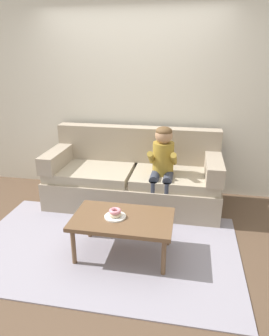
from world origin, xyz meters
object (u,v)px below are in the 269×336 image
at_px(couch, 134,178).
at_px(coffee_table, 123,221).
at_px(donut, 115,214).
at_px(person_child, 162,163).
at_px(toy_controller, 78,226).

relative_size(couch, coffee_table, 2.29).
xyz_separation_m(coffee_table, donut, (-0.07, -0.01, 0.08)).
height_order(coffee_table, donut, donut).
bearing_deg(donut, person_child, 69.66).
bearing_deg(coffee_table, person_child, 73.37).
bearing_deg(couch, donut, -88.07).
xyz_separation_m(coffee_table, person_child, (0.29, 0.95, 0.29)).
relative_size(coffee_table, toy_controller, 4.31).
xyz_separation_m(couch, coffee_table, (0.11, -1.17, 0.03)).
distance_m(donut, toy_controller, 0.80).
distance_m(person_child, toy_controller, 1.25).
relative_size(couch, toy_controller, 9.85).
bearing_deg(couch, toy_controller, -123.13).
bearing_deg(person_child, coffee_table, -106.63).
distance_m(person_child, donut, 1.05).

